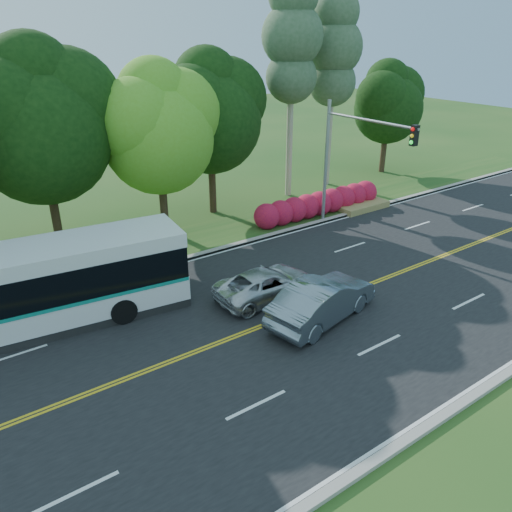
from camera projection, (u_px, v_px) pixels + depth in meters
ground at (324, 302)px, 21.03m from camera, size 120.00×120.00×0.00m
road at (324, 302)px, 21.02m from camera, size 60.00×14.00×0.02m
curb_north at (233, 245)px, 26.30m from camera, size 60.00×0.30×0.15m
curb_south at (479, 393)px, 15.69m from camera, size 60.00×0.30×0.15m
grass_verge at (215, 235)px, 27.69m from camera, size 60.00×4.00×0.10m
lane_markings at (323, 302)px, 20.97m from camera, size 57.60×13.82×0.00m
tree_row at (87, 113)px, 24.52m from camera, size 44.70×9.10×13.84m
bougainvillea_hedge at (322, 204)px, 30.55m from camera, size 9.50×2.25×1.50m
traffic_signal at (351, 149)px, 26.50m from camera, size 0.42×6.10×7.00m
transit_bus at (17, 294)px, 18.34m from camera, size 12.69×4.15×3.26m
sedan at (322, 300)px, 19.44m from camera, size 5.36×2.79×1.68m
suv at (266, 284)px, 21.12m from camera, size 4.59×2.14×1.27m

